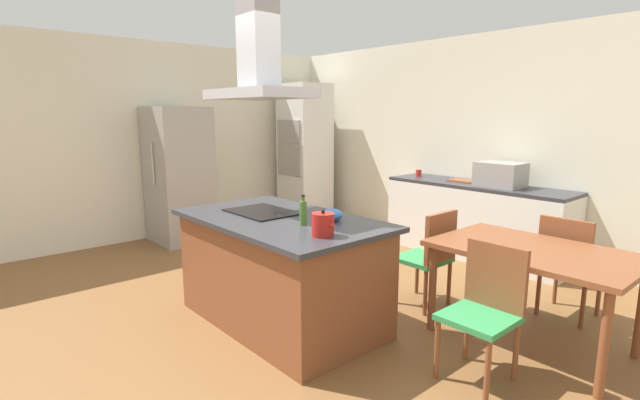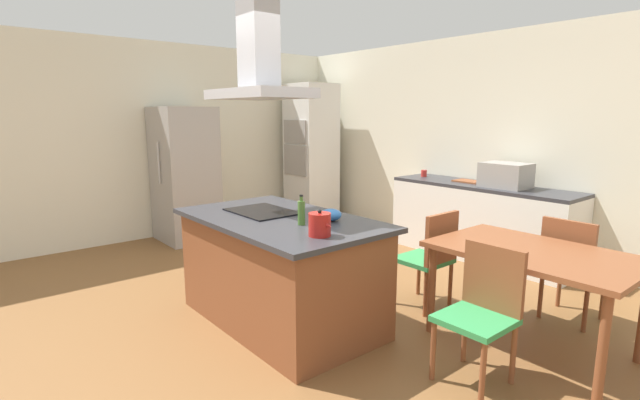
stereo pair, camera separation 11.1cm
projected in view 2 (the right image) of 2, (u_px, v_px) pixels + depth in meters
ground at (398, 281)px, 4.90m from camera, size 16.00×16.00×0.00m
wall_back at (495, 145)px, 5.75m from camera, size 7.20×0.10×2.70m
wall_left at (202, 139)px, 6.95m from camera, size 0.10×8.80×2.70m
kitchen_island at (281, 270)px, 3.88m from camera, size 1.80×1.06×0.90m
cooktop at (262, 211)px, 3.99m from camera, size 0.60×0.44×0.01m
tea_kettle at (320, 225)px, 3.20m from camera, size 0.21×0.16×0.19m
olive_oil_bottle at (301, 212)px, 3.52m from camera, size 0.06×0.06×0.23m
mixing_bowl at (331, 215)px, 3.66m from camera, size 0.17×0.17×0.09m
back_counter at (480, 221)px, 5.62m from camera, size 2.24×0.62×0.90m
countertop_microwave at (506, 175)px, 5.30m from camera, size 0.50×0.38×0.28m
coffee_mug_red at (424, 173)px, 6.21m from camera, size 0.08×0.08×0.09m
cutting_board at (469, 181)px, 5.74m from camera, size 0.34×0.24×0.02m
wall_oven_stack at (311, 153)px, 7.61m from camera, size 0.70×0.66×2.20m
refrigerator at (185, 175)px, 6.36m from camera, size 0.80×0.73×1.82m
dining_table at (534, 261)px, 3.41m from camera, size 1.40×0.90×0.75m
chair_facing_island at (483, 305)px, 3.02m from camera, size 0.42×0.42×0.89m
chair_facing_back_wall at (571, 263)px, 3.86m from camera, size 0.42×0.42×0.89m
chair_at_left_end at (431, 254)px, 4.13m from camera, size 0.42×0.42×0.89m
range_hood at (259, 67)px, 3.77m from camera, size 0.90×0.55×0.78m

